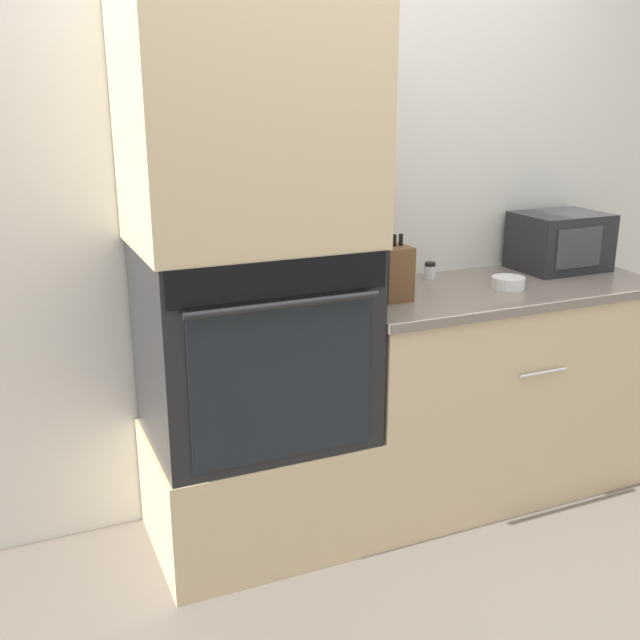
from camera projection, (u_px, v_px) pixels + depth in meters
ground_plane at (384, 552)px, 2.84m from camera, size 12.00×12.00×0.00m
wall_back at (318, 202)px, 3.03m from camera, size 8.00×0.05×2.50m
oven_cabinet_base at (257, 485)px, 2.89m from camera, size 0.80×0.60×0.45m
wall_oven at (254, 341)px, 2.71m from camera, size 0.77×0.64×0.72m
oven_cabinet_upper at (247, 121)px, 2.49m from camera, size 0.80×0.60×0.82m
counter_unit at (492, 386)px, 3.23m from camera, size 1.37×0.63×0.91m
microwave at (560, 241)px, 3.33m from camera, size 0.39×0.30×0.25m
knife_block at (393, 273)px, 2.85m from camera, size 0.11×0.14×0.25m
bowl at (508, 283)px, 3.04m from camera, size 0.13×0.13×0.05m
condiment_jar_near at (430, 271)px, 3.19m from camera, size 0.05×0.05×0.07m
condiment_jar_mid at (404, 278)px, 3.05m from camera, size 0.04×0.04×0.08m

